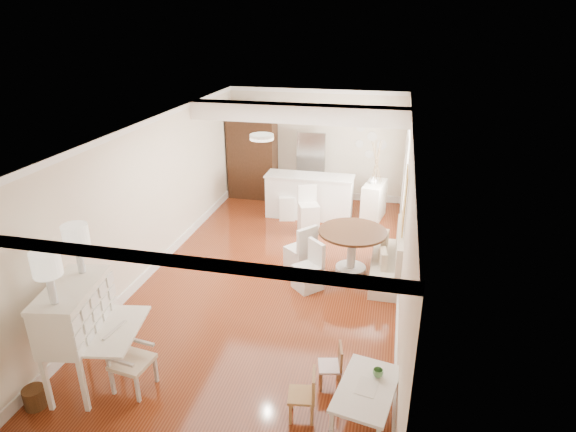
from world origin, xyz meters
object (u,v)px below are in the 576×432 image
at_px(kids_table, 365,405).
at_px(breakfast_counter, 309,196).
at_px(kids_chair_b, 330,366).
at_px(dining_table, 352,252).
at_px(slip_chair_far, 300,248).
at_px(fridge, 325,168).
at_px(bar_stool_left, 287,201).
at_px(sideboard, 374,201).
at_px(slip_chair_near, 308,266).
at_px(wicker_basket, 35,397).
at_px(secretary_bureau, 79,336).
at_px(gustavian_armchair, 132,361).
at_px(pantry_cabinet, 253,154).
at_px(kids_chair_a, 302,394).
at_px(bar_stool_right, 309,210).

distance_m(kids_table, breakfast_counter, 6.34).
xyz_separation_m(kids_chair_b, dining_table, (-0.05, 3.06, 0.12)).
xyz_separation_m(slip_chair_far, fridge, (-0.12, 3.69, 0.43)).
distance_m(bar_stool_left, sideboard, 2.03).
bearing_deg(sideboard, dining_table, -85.27).
bearing_deg(slip_chair_near, wicker_basket, -84.89).
bearing_deg(wicker_basket, secretary_bureau, 56.91).
bearing_deg(dining_table, gustavian_armchair, -122.94).
distance_m(secretary_bureau, kids_chair_b, 3.20).
bearing_deg(slip_chair_near, pantry_cabinet, 161.01).
relative_size(gustavian_armchair, bar_stool_left, 0.94).
xyz_separation_m(secretary_bureau, breakfast_counter, (1.80, 6.19, -0.20)).
distance_m(wicker_basket, kids_chair_a, 3.27).
height_order(kids_table, sideboard, sideboard).
height_order(gustavian_armchair, bar_stool_left, bar_stool_left).
distance_m(gustavian_armchair, kids_chair_a, 2.18).
relative_size(pantry_cabinet, sideboard, 2.48).
bearing_deg(kids_chair_a, sideboard, 167.84).
xyz_separation_m(dining_table, bar_stool_left, (-1.74, 2.26, 0.03)).
bearing_deg(secretary_bureau, kids_table, -8.46).
bearing_deg(slip_chair_near, kids_table, -23.38).
bearing_deg(slip_chair_near, bar_stool_left, 152.64).
xyz_separation_m(slip_chair_far, sideboard, (1.17, 2.84, -0.03)).
xyz_separation_m(secretary_bureau, kids_chair_b, (3.11, 0.63, -0.41)).
xyz_separation_m(kids_chair_b, bar_stool_left, (-1.79, 5.32, 0.14)).
bearing_deg(secretary_bureau, kids_chair_a, -9.68).
xyz_separation_m(secretary_bureau, bar_stool_right, (1.95, 5.32, -0.20)).
xyz_separation_m(gustavian_armchair, sideboard, (2.62, 6.36, 0.02)).
xyz_separation_m(wicker_basket, bar_stool_right, (2.30, 5.86, 0.39)).
relative_size(bar_stool_left, sideboard, 0.97).
bearing_deg(bar_stool_right, breakfast_counter, 76.43).
bearing_deg(bar_stool_right, sideboard, 15.16).
xyz_separation_m(slip_chair_near, slip_chair_far, (-0.26, 0.61, 0.04)).
height_order(kids_chair_a, fridge, fridge).
distance_m(kids_chair_a, sideboard, 6.38).
height_order(secretary_bureau, bar_stool_right, secretary_bureau).
xyz_separation_m(fridge, sideboard, (1.30, -0.85, -0.46)).
bearing_deg(slip_chair_far, pantry_cabinet, -112.54).
xyz_separation_m(kids_chair_a, fridge, (-0.86, 7.21, 0.57)).
height_order(wicker_basket, pantry_cabinet, pantry_cabinet).
bearing_deg(breakfast_counter, dining_table, -63.21).
relative_size(secretary_bureau, slip_chair_far, 1.52).
distance_m(gustavian_armchair, kids_table, 2.93).
bearing_deg(kids_chair_b, secretary_bureau, -90.65).
bearing_deg(bar_stool_right, pantry_cabinet, 110.24).
bearing_deg(kids_table, sideboard, 92.76).
xyz_separation_m(gustavian_armchair, pantry_cabinet, (-0.58, 7.24, 0.73)).
bearing_deg(secretary_bureau, gustavian_armchair, -8.06).
bearing_deg(slip_chair_near, sideboard, 118.35).
height_order(bar_stool_left, bar_stool_right, bar_stool_right).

